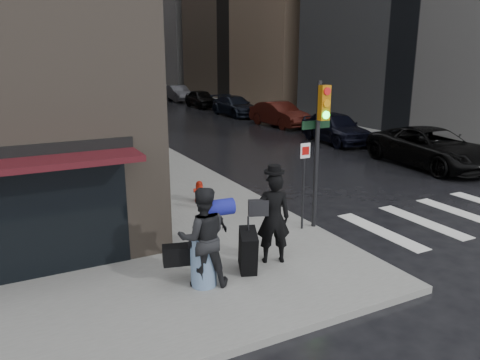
{
  "coord_description": "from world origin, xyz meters",
  "views": [
    {
      "loc": [
        -5.26,
        -7.69,
        4.62
      ],
      "look_at": [
        0.37,
        3.16,
        1.3
      ],
      "focal_mm": 35.0,
      "sensor_mm": 36.0,
      "label": 1
    }
  ],
  "objects_px": {
    "fire_hydrant": "(199,192)",
    "parked_car_4": "(201,99)",
    "parked_car_2": "(279,114)",
    "traffic_light": "(318,136)",
    "man_overcoat": "(268,223)",
    "parked_car_6": "(158,90)",
    "man_jeans": "(202,237)",
    "parked_car_0": "(432,148)",
    "parked_car_1": "(335,127)",
    "parked_car_5": "(178,93)",
    "man_greycoat": "(208,237)",
    "parked_car_3": "(235,106)"
  },
  "relations": [
    {
      "from": "parked_car_1",
      "to": "parked_car_5",
      "type": "bearing_deg",
      "value": 95.3
    },
    {
      "from": "fire_hydrant",
      "to": "parked_car_5",
      "type": "height_order",
      "value": "parked_car_5"
    },
    {
      "from": "man_jeans",
      "to": "parked_car_1",
      "type": "bearing_deg",
      "value": -122.7
    },
    {
      "from": "man_greycoat",
      "to": "fire_hydrant",
      "type": "relative_size",
      "value": 2.74
    },
    {
      "from": "man_overcoat",
      "to": "fire_hydrant",
      "type": "height_order",
      "value": "man_overcoat"
    },
    {
      "from": "man_overcoat",
      "to": "fire_hydrant",
      "type": "distance_m",
      "value": 4.86
    },
    {
      "from": "parked_car_1",
      "to": "parked_car_6",
      "type": "height_order",
      "value": "parked_car_1"
    },
    {
      "from": "parked_car_4",
      "to": "parked_car_5",
      "type": "xyz_separation_m",
      "value": [
        0.14,
        6.22,
        0.0
      ]
    },
    {
      "from": "parked_car_0",
      "to": "parked_car_1",
      "type": "height_order",
      "value": "parked_car_1"
    },
    {
      "from": "man_jeans",
      "to": "man_greycoat",
      "type": "bearing_deg",
      "value": -122.19
    },
    {
      "from": "parked_car_2",
      "to": "traffic_light",
      "type": "bearing_deg",
      "value": -123.6
    },
    {
      "from": "man_overcoat",
      "to": "parked_car_1",
      "type": "xyz_separation_m",
      "value": [
        10.98,
        11.47,
        -0.27
      ]
    },
    {
      "from": "man_greycoat",
      "to": "parked_car_2",
      "type": "distance_m",
      "value": 21.9
    },
    {
      "from": "parked_car_1",
      "to": "parked_car_3",
      "type": "xyz_separation_m",
      "value": [
        0.3,
        12.45,
        -0.09
      ]
    },
    {
      "from": "man_jeans",
      "to": "traffic_light",
      "type": "xyz_separation_m",
      "value": [
        3.87,
        1.58,
        1.45
      ]
    },
    {
      "from": "traffic_light",
      "to": "parked_car_4",
      "type": "distance_m",
      "value": 30.22
    },
    {
      "from": "parked_car_2",
      "to": "parked_car_6",
      "type": "xyz_separation_m",
      "value": [
        -0.24,
        24.9,
        -0.07
      ]
    },
    {
      "from": "fire_hydrant",
      "to": "man_overcoat",
      "type": "bearing_deg",
      "value": -94.61
    },
    {
      "from": "parked_car_5",
      "to": "parked_car_2",
      "type": "bearing_deg",
      "value": -88.18
    },
    {
      "from": "man_greycoat",
      "to": "parked_car_3",
      "type": "bearing_deg",
      "value": -140.68
    },
    {
      "from": "traffic_light",
      "to": "fire_hydrant",
      "type": "relative_size",
      "value": 5.71
    },
    {
      "from": "man_jeans",
      "to": "parked_car_5",
      "type": "xyz_separation_m",
      "value": [
        12.91,
        36.62,
        -0.4
      ]
    },
    {
      "from": "parked_car_2",
      "to": "parked_car_3",
      "type": "relative_size",
      "value": 0.95
    },
    {
      "from": "man_jeans",
      "to": "parked_car_0",
      "type": "relative_size",
      "value": 0.35
    },
    {
      "from": "man_greycoat",
      "to": "parked_car_1",
      "type": "distance_m",
      "value": 16.96
    },
    {
      "from": "parked_car_4",
      "to": "parked_car_5",
      "type": "distance_m",
      "value": 6.23
    },
    {
      "from": "parked_car_5",
      "to": "traffic_light",
      "type": "bearing_deg",
      "value": -102.92
    },
    {
      "from": "parked_car_0",
      "to": "parked_car_5",
      "type": "distance_m",
      "value": 31.12
    },
    {
      "from": "parked_car_0",
      "to": "parked_car_5",
      "type": "relative_size",
      "value": 1.25
    },
    {
      "from": "fire_hydrant",
      "to": "parked_car_0",
      "type": "relative_size",
      "value": 0.12
    },
    {
      "from": "man_greycoat",
      "to": "parked_car_5",
      "type": "xyz_separation_m",
      "value": [
        12.72,
        36.44,
        -0.3
      ]
    },
    {
      "from": "man_overcoat",
      "to": "parked_car_5",
      "type": "xyz_separation_m",
      "value": [
        11.28,
        36.37,
        -0.32
      ]
    },
    {
      "from": "traffic_light",
      "to": "fire_hydrant",
      "type": "bearing_deg",
      "value": 117.37
    },
    {
      "from": "man_overcoat",
      "to": "parked_car_6",
      "type": "relative_size",
      "value": 0.43
    },
    {
      "from": "fire_hydrant",
      "to": "parked_car_2",
      "type": "xyz_separation_m",
      "value": [
        10.98,
        12.9,
        0.34
      ]
    },
    {
      "from": "traffic_light",
      "to": "parked_car_6",
      "type": "xyz_separation_m",
      "value": [
        8.9,
        41.27,
        -1.9
      ]
    },
    {
      "from": "man_overcoat",
      "to": "parked_car_2",
      "type": "bearing_deg",
      "value": -101.73
    },
    {
      "from": "man_jeans",
      "to": "parked_car_1",
      "type": "relative_size",
      "value": 0.42
    },
    {
      "from": "fire_hydrant",
      "to": "parked_car_6",
      "type": "relative_size",
      "value": 0.13
    },
    {
      "from": "traffic_light",
      "to": "parked_car_4",
      "type": "bearing_deg",
      "value": 72.14
    },
    {
      "from": "parked_car_1",
      "to": "parked_car_6",
      "type": "relative_size",
      "value": 0.93
    },
    {
      "from": "parked_car_3",
      "to": "parked_car_0",
      "type": "bearing_deg",
      "value": -92.53
    },
    {
      "from": "fire_hydrant",
      "to": "parked_car_1",
      "type": "height_order",
      "value": "parked_car_1"
    },
    {
      "from": "traffic_light",
      "to": "parked_car_5",
      "type": "distance_m",
      "value": 36.24
    },
    {
      "from": "fire_hydrant",
      "to": "parked_car_4",
      "type": "distance_m",
      "value": 27.54
    },
    {
      "from": "fire_hydrant",
      "to": "parked_car_5",
      "type": "bearing_deg",
      "value": 70.96
    },
    {
      "from": "man_overcoat",
      "to": "parked_car_5",
      "type": "relative_size",
      "value": 0.48
    },
    {
      "from": "parked_car_5",
      "to": "parked_car_1",
      "type": "bearing_deg",
      "value": -89.15
    },
    {
      "from": "man_greycoat",
      "to": "parked_car_3",
      "type": "height_order",
      "value": "man_greycoat"
    },
    {
      "from": "man_overcoat",
      "to": "man_greycoat",
      "type": "bearing_deg",
      "value": 23.61
    }
  ]
}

